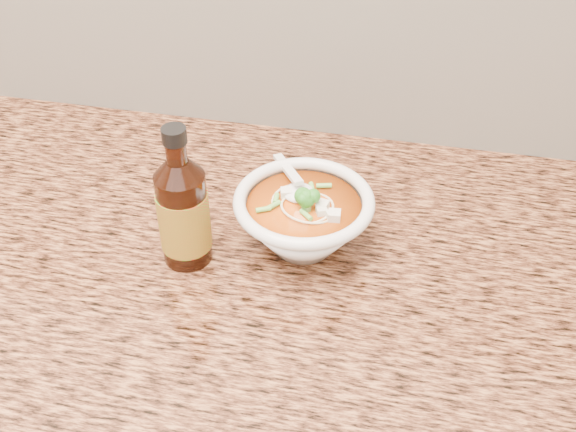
# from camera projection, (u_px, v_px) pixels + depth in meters

# --- Properties ---
(counter_slab) EXTENTS (4.00, 0.68, 0.04)m
(counter_slab) POSITION_uv_depth(u_px,v_px,m) (79.00, 245.00, 0.96)
(counter_slab) COLOR #9E633A
(counter_slab) RESTS_ON cabinet
(soup_bowl) EXTENTS (0.18, 0.19, 0.10)m
(soup_bowl) POSITION_uv_depth(u_px,v_px,m) (304.00, 220.00, 0.90)
(soup_bowl) COLOR silver
(soup_bowl) RESTS_ON counter_slab
(hot_sauce_bottle) EXTENTS (0.06, 0.06, 0.19)m
(hot_sauce_bottle) POSITION_uv_depth(u_px,v_px,m) (183.00, 212.00, 0.87)
(hot_sauce_bottle) COLOR black
(hot_sauce_bottle) RESTS_ON counter_slab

